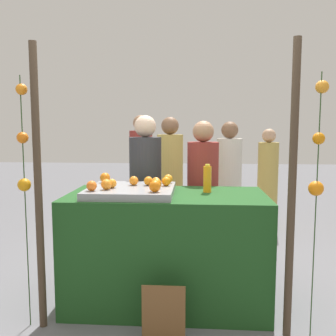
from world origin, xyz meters
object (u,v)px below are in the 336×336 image
stall_counter (167,248)px  vendor_right (203,204)px  chalkboard_sign (164,315)px  orange_0 (169,179)px  vendor_left (146,200)px  orange_1 (157,184)px  juice_bottle (207,179)px

stall_counter → vendor_right: 0.78m
stall_counter → chalkboard_sign: 0.67m
stall_counter → orange_0: (0.00, 0.19, 0.57)m
orange_0 → vendor_left: 0.62m
orange_1 → vendor_right: vendor_right is taller
orange_0 → vendor_right: size_ratio=0.05×
orange_1 → juice_bottle: size_ratio=0.33×
vendor_right → chalkboard_sign: bearing=-103.0°
chalkboard_sign → vendor_left: bearing=102.8°
juice_bottle → stall_counter: bearing=-163.6°
orange_0 → chalkboard_sign: size_ratio=0.18×
juice_bottle → vendor_right: (-0.03, 0.56, -0.33)m
orange_1 → juice_bottle: bearing=26.5°
orange_1 → vendor_left: bearing=104.0°
vendor_right → orange_0: bearing=-123.1°
stall_counter → orange_0: bearing=88.5°
orange_0 → vendor_left: size_ratio=0.05×
stall_counter → vendor_left: bearing=111.9°
stall_counter → orange_1: bearing=-124.9°
chalkboard_sign → juice_bottle: bearing=65.9°
orange_0 → juice_bottle: size_ratio=0.32×
chalkboard_sign → vendor_left: (-0.29, 1.27, 0.55)m
orange_0 → orange_1: (-0.08, -0.29, 0.00)m
vendor_right → juice_bottle: bearing=-87.4°
vendor_left → vendor_right: (0.58, 0.01, -0.03)m
orange_0 → vendor_left: vendor_left is taller
vendor_left → orange_1: bearing=-76.0°
juice_bottle → chalkboard_sign: (-0.32, -0.71, -0.86)m
orange_0 → chalkboard_sign: (0.02, -0.80, -0.84)m
stall_counter → chalkboard_sign: (0.02, -0.61, -0.27)m
orange_0 → chalkboard_sign: orange_0 is taller
vendor_left → juice_bottle: bearing=-42.6°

